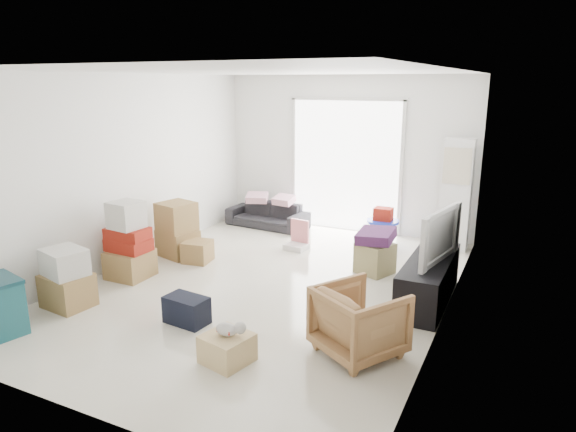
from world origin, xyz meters
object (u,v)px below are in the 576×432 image
Objects in this scene: ac_tower at (456,195)px; ottoman at (375,258)px; television at (431,254)px; sofa at (267,211)px; tv_console at (429,280)px; kids_table at (383,219)px; armchair at (360,318)px; storage_bins at (0,306)px; wood_crate at (227,348)px.

ac_tower is 1.89m from ottoman.
television is 1.13m from ottoman.
tv_console is at bearing -27.93° from sofa.
armchair is at bearing -77.98° from kids_table.
ac_tower is 2.88× the size of storage_bins.
kids_table is at bearing 85.04° from wood_crate.
armchair reaches higher than ottoman.
ac_tower reaches higher than storage_bins.
television is at bearing 35.61° from storage_bins.
kids_table is (2.22, -0.24, 0.16)m from sofa.
sofa is at bearing 173.74° from kids_table.
kids_table is (-1.08, 1.83, 0.19)m from tv_console.
ottoman is (-0.85, 0.64, -0.05)m from tv_console.
ac_tower is 1.61× the size of television.
kids_table reaches higher than storage_bins.
kids_table reaches higher than tv_console.
wood_crate is (-0.58, -2.89, -0.08)m from ottoman.
storage_bins is (-3.90, -2.79, 0.04)m from tv_console.
tv_console is at bearing -71.52° from armchair.
ottoman is at bearing -116.88° from ac_tower.
armchair is at bearing -46.84° from sofa.
ac_tower is 1.10× the size of tv_console.
ottoman is at bearing -26.18° from sofa.
kids_table reaches higher than sofa.
ottoman is at bearing 48.37° from storage_bins.
ac_tower reaches higher than kids_table.
ac_tower is at bearing 63.12° from ottoman.
armchair is at bearing 19.20° from storage_bins.
sofa is 2.00× the size of armchair.
ac_tower is at bearing 91.29° from tv_console.
ottoman is (-0.85, 0.64, -0.39)m from television.
wood_crate is at bearing 64.22° from armchair.
tv_console is 3.73× the size of ottoman.
tv_console is at bearing 57.47° from wood_crate.
armchair is (-0.31, -3.78, -0.50)m from ac_tower.
ac_tower is at bearing 20.87° from kids_table.
sofa is 2.84m from ottoman.
tv_console is at bearing -36.74° from ottoman.
tv_console is 1.06× the size of sofa.
storage_bins is at bearing 50.71° from armchair.
kids_table is (-1.08, 1.83, -0.14)m from television.
armchair is at bearing -94.71° from ac_tower.
storage_bins is at bearing -131.63° from ottoman.
armchair is 1.30m from wood_crate.
ottoman is at bearing -79.07° from kids_table.
armchair is 1.17× the size of kids_table.
tv_console is at bearing -59.34° from kids_table.
ac_tower reaches higher than wood_crate.
tv_console is 1.61m from armchair.
ac_tower is 2.30m from tv_console.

